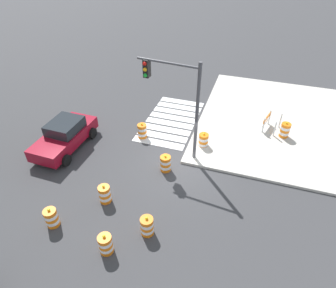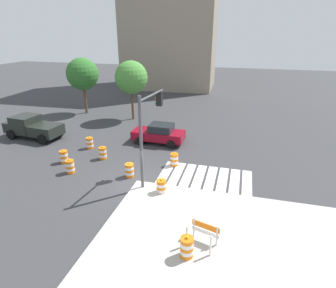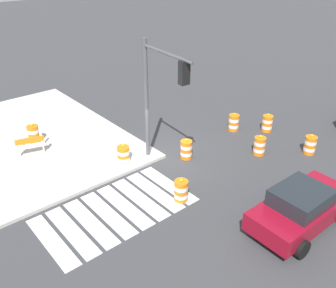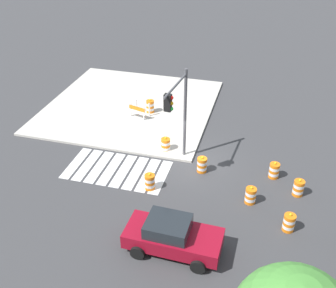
{
  "view_description": "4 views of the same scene",
  "coord_description": "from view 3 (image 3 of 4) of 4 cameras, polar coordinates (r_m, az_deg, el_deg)",
  "views": [
    {
      "loc": [
        -11.68,
        -3.08,
        10.6
      ],
      "look_at": [
        0.17,
        0.78,
        1.04
      ],
      "focal_mm": 31.08,
      "sensor_mm": 36.0,
      "label": 1
    },
    {
      "loc": [
        5.82,
        -14.17,
        8.82
      ],
      "look_at": [
        1.14,
        3.18,
        1.47
      ],
      "focal_mm": 29.85,
      "sensor_mm": 36.0,
      "label": 2
    },
    {
      "loc": [
        9.71,
        11.63,
        9.01
      ],
      "look_at": [
        0.44,
        0.68,
        1.19
      ],
      "focal_mm": 39.29,
      "sensor_mm": 36.0,
      "label": 3
    },
    {
      "loc": [
        -3.8,
        19.14,
        13.7
      ],
      "look_at": [
        1.23,
        0.78,
        1.62
      ],
      "focal_mm": 42.78,
      "sensor_mm": 36.0,
      "label": 4
    }
  ],
  "objects": [
    {
      "name": "traffic_barrel_on_sidewalk",
      "position": [
        19.7,
        -20.12,
        1.48
      ],
      "size": [
        0.56,
        0.56,
        1.02
      ],
      "color": "orange",
      "rests_on": "sidewalk_corner"
    },
    {
      "name": "traffic_light_pole",
      "position": [
        15.17,
        -1.14,
        8.96
      ],
      "size": [
        0.56,
        3.28,
        5.5
      ],
      "color": "#4C4C51",
      "rests_on": "sidewalk_corner"
    },
    {
      "name": "sports_car",
      "position": [
        14.03,
        20.03,
        -9.18
      ],
      "size": [
        4.34,
        2.22,
        1.63
      ],
      "color": "maroon",
      "rests_on": "ground"
    },
    {
      "name": "traffic_barrel_median_far",
      "position": [
        20.68,
        15.14,
        3.12
      ],
      "size": [
        0.56,
        0.56,
        1.02
      ],
      "color": "orange",
      "rests_on": "ground"
    },
    {
      "name": "traffic_barrel_crosswalk_end",
      "position": [
        17.42,
        2.85,
        -0.85
      ],
      "size": [
        0.56,
        0.56,
        1.02
      ],
      "color": "orange",
      "rests_on": "ground"
    },
    {
      "name": "traffic_barrel_median_near",
      "position": [
        14.62,
        2.05,
        -7.25
      ],
      "size": [
        0.56,
        0.56,
        1.02
      ],
      "color": "orange",
      "rests_on": "ground"
    },
    {
      "name": "traffic_barrel_far_curb",
      "position": [
        20.38,
        10.16,
        3.3
      ],
      "size": [
        0.56,
        0.56,
        1.02
      ],
      "color": "orange",
      "rests_on": "ground"
    },
    {
      "name": "crosswalk_stripes",
      "position": [
        14.5,
        -8.04,
        -10.11
      ],
      "size": [
        5.85,
        3.2,
        0.02
      ],
      "color": "silver",
      "rests_on": "ground"
    },
    {
      "name": "traffic_barrel_opposite_curb",
      "position": [
        19.08,
        21.17,
        -0.14
      ],
      "size": [
        0.56,
        0.56,
        1.02
      ],
      "color": "orange",
      "rests_on": "ground"
    },
    {
      "name": "traffic_barrel_lane_center",
      "position": [
        17.06,
        -6.91,
        -1.74
      ],
      "size": [
        0.56,
        0.56,
        1.02
      ],
      "color": "orange",
      "rests_on": "ground"
    },
    {
      "name": "traffic_barrel_near_corner",
      "position": [
        18.26,
        14.0,
        -0.27
      ],
      "size": [
        0.56,
        0.56,
        1.02
      ],
      "color": "orange",
      "rests_on": "ground"
    },
    {
      "name": "construction_barricade",
      "position": [
        18.66,
        -20.64,
        0.25
      ],
      "size": [
        1.4,
        1.09,
        1.0
      ],
      "color": "silver",
      "rests_on": "sidewalk_corner"
    },
    {
      "name": "ground_plane",
      "position": [
        17.63,
        -0.35,
        -2.14
      ],
      "size": [
        120.0,
        120.0,
        0.0
      ],
      "primitive_type": "plane",
      "color": "#38383A"
    }
  ]
}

